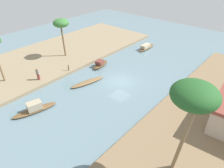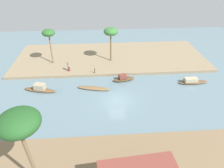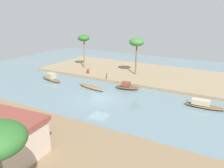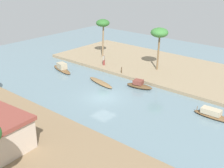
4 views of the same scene
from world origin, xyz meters
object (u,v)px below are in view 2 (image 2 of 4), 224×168
Objects in this scene: sampan_midstream at (192,81)px; sampan_with_red_awning at (94,88)px; sampan_foreground at (40,89)px; person_on_near_bank at (69,67)px; palm_tree_left_far at (49,34)px; palm_tree_right_short at (19,124)px; mooring_post at (95,71)px; palm_tree_left_near at (111,32)px; sampan_with_tall_canopy at (123,79)px.

sampan_with_red_awning is at bearing 0.58° from sampan_midstream.
person_on_near_bank reaches higher than sampan_foreground.
palm_tree_right_short is (-2.76, 24.61, 1.74)m from palm_tree_left_far.
mooring_post is (15.77, -3.72, 0.52)m from sampan_midstream.
mooring_post is 7.68m from palm_tree_left_near.
palm_tree_left_far reaches higher than person_on_near_bank.
sampan_with_tall_canopy is at bearing -118.57° from palm_tree_right_short.
palm_tree_left_near is at bearing -88.62° from sampan_with_tall_canopy.
sampan_with_tall_canopy is 0.78× the size of sampan_midstream.
sampan_with_tall_canopy is (-13.11, -2.12, -0.04)m from sampan_foreground.
sampan_foreground is 10.45m from palm_tree_left_far.
sampan_midstream is 0.75× the size of palm_tree_left_far.
palm_tree_left_far is (-0.60, -8.81, 5.60)m from sampan_foreground.
palm_tree_left_near is at bearing 88.36° from person_on_near_bank.
person_on_near_bank is (4.28, -5.40, 1.04)m from sampan_with_red_awning.
palm_tree_right_short is (5.03, 20.04, 6.89)m from mooring_post.
sampan_with_red_awning is 0.63× the size of palm_tree_right_short.
palm_tree_left_far reaches higher than sampan_with_tall_canopy.
palm_tree_left_near is 10.90m from palm_tree_left_far.
sampan_with_tall_canopy is 9.07m from palm_tree_left_near.
sampan_midstream is 25.61m from palm_tree_left_far.
sampan_with_tall_canopy is 9.77m from person_on_near_bank.
palm_tree_left_far is (3.32, -3.51, 4.81)m from person_on_near_bank.
palm_tree_left_near is (-7.57, -3.79, 4.74)m from person_on_near_bank.
palm_tree_left_near is at bearing -108.11° from palm_tree_right_short.
mooring_post is (-0.19, -4.34, 0.70)m from sampan_with_red_awning.
sampan_foreground is 17.75m from palm_tree_right_short.
sampan_with_tall_canopy is 21.70m from palm_tree_right_short.
palm_tree_left_near is at bearing -127.39° from sampan_foreground.
palm_tree_right_short is at bearing 96.39° from palm_tree_left_far.
sampan_with_red_awning is 6.97m from person_on_near_bank.
sampan_midstream is 27.46m from palm_tree_right_short.
mooring_post is at bearing 57.33° from palm_tree_left_near.
sampan_with_red_awning is at bearing 12.62° from sampan_with_tall_canopy.
mooring_post is (4.73, -2.11, 0.50)m from sampan_with_tall_canopy.
palm_tree_left_near is (1.62, -6.96, 5.58)m from sampan_with_tall_canopy.
person_on_near_bank is 22.10m from palm_tree_right_short.
sampan_foreground is 15.66m from palm_tree_left_near.
sampan_with_tall_canopy is at bearing -156.53° from sampan_foreground.
sampan_midstream is at bearing 145.91° from palm_tree_left_near.
sampan_with_red_awning is at bearing -107.15° from palm_tree_right_short.
sampan_midstream is (-11.04, 1.61, -0.03)m from sampan_with_tall_canopy.
sampan_with_red_awning is at bearing 130.43° from palm_tree_left_far.
sampan_midstream is 16.29m from palm_tree_left_near.
mooring_post is at bearing -104.09° from palm_tree_right_short.
palm_tree_left_far is at bearing -83.61° from palm_tree_right_short.
person_on_near_bank is at bearing -91.53° from palm_tree_right_short.
mooring_post is at bearing 48.42° from person_on_near_bank.
palm_tree_right_short is (8.14, 24.88, 1.81)m from palm_tree_left_near.
palm_tree_right_short reaches higher than palm_tree_left_near.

